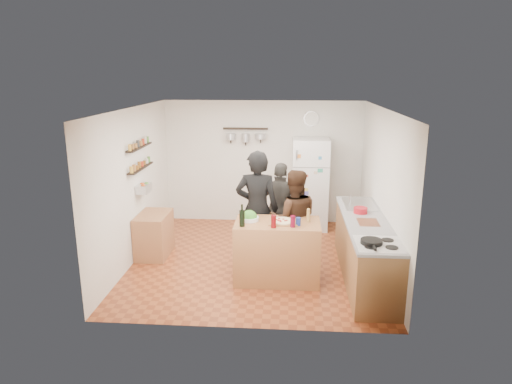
# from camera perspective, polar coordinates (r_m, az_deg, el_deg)

# --- Properties ---
(room_shell) EXTENTS (4.20, 4.20, 4.20)m
(room_shell) POSITION_cam_1_polar(r_m,az_deg,el_deg) (7.68, 0.16, 1.27)
(room_shell) COLOR brown
(room_shell) RESTS_ON ground
(prep_island) EXTENTS (1.25, 0.72, 0.91)m
(prep_island) POSITION_cam_1_polar(r_m,az_deg,el_deg) (6.87, 2.66, -7.39)
(prep_island) COLOR #A4683C
(prep_island) RESTS_ON floor
(pizza_board) EXTENTS (0.42, 0.34, 0.02)m
(pizza_board) POSITION_cam_1_polar(r_m,az_deg,el_deg) (6.69, 3.39, -3.78)
(pizza_board) COLOR brown
(pizza_board) RESTS_ON prep_island
(pizza) EXTENTS (0.34, 0.34, 0.02)m
(pizza) POSITION_cam_1_polar(r_m,az_deg,el_deg) (6.68, 3.39, -3.62)
(pizza) COLOR #D0BE89
(pizza) RESTS_ON pizza_board
(salad_bowl) EXTENTS (0.28, 0.28, 0.06)m
(salad_bowl) POSITION_cam_1_polar(r_m,az_deg,el_deg) (6.77, -0.84, -3.35)
(salad_bowl) COLOR silver
(salad_bowl) RESTS_ON prep_island
(wine_bottle) EXTENTS (0.08, 0.08, 0.24)m
(wine_bottle) POSITION_cam_1_polar(r_m,az_deg,el_deg) (6.50, -1.75, -3.32)
(wine_bottle) COLOR black
(wine_bottle) RESTS_ON prep_island
(wine_glass_near) EXTENTS (0.07, 0.07, 0.18)m
(wine_glass_near) POSITION_cam_1_polar(r_m,az_deg,el_deg) (6.46, 2.21, -3.70)
(wine_glass_near) COLOR #55070A
(wine_glass_near) RESTS_ON prep_island
(wine_glass_far) EXTENTS (0.07, 0.07, 0.17)m
(wine_glass_far) POSITION_cam_1_polar(r_m,az_deg,el_deg) (6.49, 4.61, -3.69)
(wine_glass_far) COLOR #5B071C
(wine_glass_far) RESTS_ON prep_island
(pepper_mill) EXTENTS (0.05, 0.05, 0.16)m
(pepper_mill) POSITION_cam_1_polar(r_m,az_deg,el_deg) (6.74, 6.56, -3.07)
(pepper_mill) COLOR #A47E44
(pepper_mill) RESTS_ON prep_island
(salt_canister) EXTENTS (0.07, 0.07, 0.12)m
(salt_canister) POSITION_cam_1_polar(r_m,az_deg,el_deg) (6.58, 5.30, -3.69)
(salt_canister) COLOR navy
(salt_canister) RESTS_ON prep_island
(person_left) EXTENTS (0.70, 0.47, 1.88)m
(person_left) POSITION_cam_1_polar(r_m,az_deg,el_deg) (7.24, 0.14, -2.12)
(person_left) COLOR black
(person_left) RESTS_ON floor
(person_center) EXTENTS (0.83, 0.67, 1.60)m
(person_center) POSITION_cam_1_polar(r_m,az_deg,el_deg) (7.19, 4.71, -3.46)
(person_center) COLOR black
(person_center) RESTS_ON floor
(person_back) EXTENTS (0.99, 0.59, 1.58)m
(person_back) POSITION_cam_1_polar(r_m,az_deg,el_deg) (7.80, 3.15, -2.06)
(person_back) COLOR #2E2C29
(person_back) RESTS_ON floor
(counter_run) EXTENTS (0.63, 2.63, 0.90)m
(counter_run) POSITION_cam_1_polar(r_m,az_deg,el_deg) (7.11, 13.51, -7.07)
(counter_run) COLOR #9E7042
(counter_run) RESTS_ON floor
(stove_top) EXTENTS (0.60, 0.62, 0.02)m
(stove_top) POSITION_cam_1_polar(r_m,az_deg,el_deg) (6.07, 15.15, -6.35)
(stove_top) COLOR white
(stove_top) RESTS_ON counter_run
(skillet) EXTENTS (0.28, 0.28, 0.05)m
(skillet) POSITION_cam_1_polar(r_m,az_deg,el_deg) (6.04, 14.24, -6.03)
(skillet) COLOR black
(skillet) RESTS_ON stove_top
(sink) EXTENTS (0.50, 0.80, 0.03)m
(sink) POSITION_cam_1_polar(r_m,az_deg,el_deg) (7.75, 12.75, -1.54)
(sink) COLOR silver
(sink) RESTS_ON counter_run
(cutting_board) EXTENTS (0.30, 0.40, 0.02)m
(cutting_board) POSITION_cam_1_polar(r_m,az_deg,el_deg) (6.87, 13.85, -3.77)
(cutting_board) COLOR brown
(cutting_board) RESTS_ON counter_run
(red_bowl) EXTENTS (0.21, 0.21, 0.09)m
(red_bowl) POSITION_cam_1_polar(r_m,az_deg,el_deg) (7.27, 12.92, -2.24)
(red_bowl) COLOR #B11420
(red_bowl) RESTS_ON counter_run
(fridge) EXTENTS (0.70, 0.68, 1.80)m
(fridge) POSITION_cam_1_polar(r_m,az_deg,el_deg) (9.08, 6.76, 1.01)
(fridge) COLOR white
(fridge) RESTS_ON floor
(wall_clock) EXTENTS (0.30, 0.03, 0.30)m
(wall_clock) POSITION_cam_1_polar(r_m,az_deg,el_deg) (9.20, 6.92, 9.09)
(wall_clock) COLOR silver
(wall_clock) RESTS_ON back_wall
(spice_shelf_lower) EXTENTS (0.12, 1.00, 0.02)m
(spice_shelf_lower) POSITION_cam_1_polar(r_m,az_deg,el_deg) (7.82, -14.21, 2.93)
(spice_shelf_lower) COLOR black
(spice_shelf_lower) RESTS_ON left_wall
(spice_shelf_upper) EXTENTS (0.12, 1.00, 0.02)m
(spice_shelf_upper) POSITION_cam_1_polar(r_m,az_deg,el_deg) (7.76, -14.37, 5.46)
(spice_shelf_upper) COLOR black
(spice_shelf_upper) RESTS_ON left_wall
(produce_basket) EXTENTS (0.18, 0.35, 0.14)m
(produce_basket) POSITION_cam_1_polar(r_m,az_deg,el_deg) (7.89, -13.84, 0.44)
(produce_basket) COLOR silver
(produce_basket) RESTS_ON left_wall
(side_table) EXTENTS (0.50, 0.80, 0.73)m
(side_table) POSITION_cam_1_polar(r_m,az_deg,el_deg) (7.98, -12.61, -5.22)
(side_table) COLOR #A97447
(side_table) RESTS_ON floor
(pot_rack) EXTENTS (0.90, 0.04, 0.04)m
(pot_rack) POSITION_cam_1_polar(r_m,az_deg,el_deg) (9.17, -1.32, 7.92)
(pot_rack) COLOR black
(pot_rack) RESTS_ON back_wall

